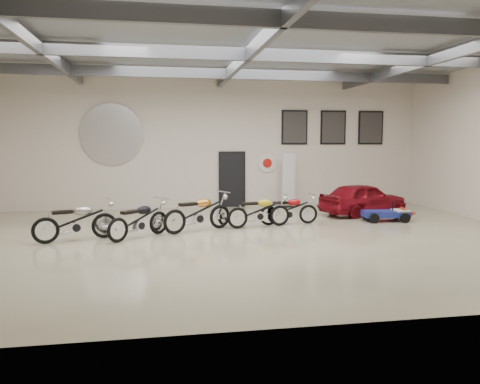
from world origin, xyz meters
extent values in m
cube|color=#B9B08D|center=(0.00, 0.00, 0.00)|extent=(16.00, 12.00, 0.01)
cube|color=gray|center=(0.00, 0.00, 5.00)|extent=(16.00, 12.00, 0.01)
cube|color=beige|center=(0.00, 6.00, 2.50)|extent=(16.00, 0.02, 5.00)
cube|color=black|center=(0.50, 5.95, 1.05)|extent=(0.92, 0.08, 2.10)
imported|color=maroon|center=(4.73, 3.27, 0.56)|extent=(2.34, 3.52, 1.11)
camera|label=1|loc=(-2.27, -11.98, 2.55)|focal=35.00mm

